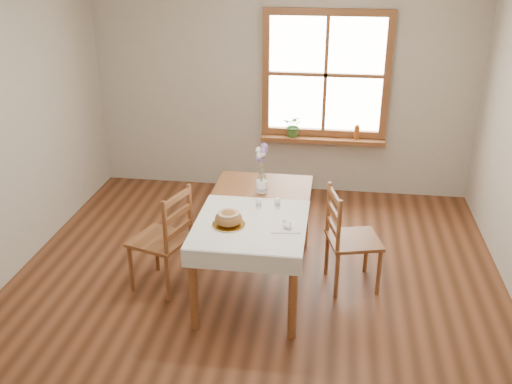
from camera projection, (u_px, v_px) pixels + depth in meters
The scene contains 18 objects.
ground at pixel (251, 300), 4.95m from camera, with size 5.00×5.00×0.00m, color brown.
room_walls at pixel (250, 110), 4.26m from camera, with size 4.60×5.10×2.65m.
window at pixel (326, 75), 6.53m from camera, with size 1.46×0.08×1.46m.
window_sill at pixel (322, 139), 6.78m from camera, with size 1.46×0.20×0.05m.
dining_table at pixel (256, 217), 4.95m from camera, with size 0.90×1.60×0.75m.
table_linen at pixel (251, 223), 4.64m from camera, with size 0.91×0.99×0.01m, color white.
chair_left at pixel (160, 238), 4.98m from camera, with size 0.45×0.47×0.96m, color #9E5B31, non-canonical shape.
chair_right at pixel (354, 238), 5.00m from camera, with size 0.44×0.46×0.93m, color #9E5B31, non-canonical shape.
bread_plate at pixel (229, 225), 4.60m from camera, with size 0.26×0.26×0.01m, color white.
bread_loaf at pixel (229, 217), 4.57m from camera, with size 0.22×0.22×0.12m, color olive.
egg_napkin at pixel (286, 227), 4.55m from camera, with size 0.23×0.20×0.01m, color white.
eggs at pixel (286, 225), 4.54m from camera, with size 0.18×0.16×0.04m, color white, non-canonical shape.
salt_shaker at pixel (258, 203), 4.88m from camera, with size 0.05×0.05×0.09m, color white.
pepper_shaker at pixel (277, 203), 4.87m from camera, with size 0.05×0.05×0.10m, color white.
flower_vase at pixel (262, 187), 5.19m from camera, with size 0.10×0.10×0.11m, color white.
lavender_bouquet at pixel (262, 164), 5.09m from camera, with size 0.18×0.18×0.34m, color #7B5DA5, non-canonical shape.
potted_plant at pixel (294, 128), 6.77m from camera, with size 0.24×0.26×0.20m, color #38692A.
amber_bottle at pixel (357, 132), 6.68m from camera, with size 0.06×0.06×0.18m, color #A4531E.
Camera 1 is at (0.62, -4.09, 2.88)m, focal length 40.00 mm.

